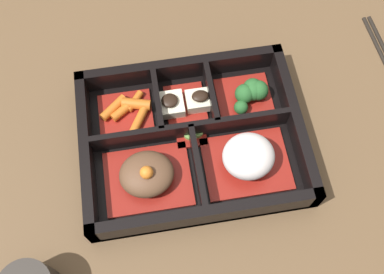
{
  "coord_description": "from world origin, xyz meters",
  "views": [
    {
      "loc": [
        0.04,
        0.26,
        0.6
      ],
      "look_at": [
        0.0,
        0.0,
        0.03
      ],
      "focal_mm": 42.0,
      "sensor_mm": 36.0,
      "label": 1
    }
  ],
  "objects": [
    {
      "name": "bento_base",
      "position": [
        0.0,
        0.0,
        0.01
      ],
      "size": [
        0.31,
        0.24,
        0.01
      ],
      "color": "black",
      "rests_on": "ground_plane"
    },
    {
      "name": "bowl_rice",
      "position": [
        -0.07,
        0.05,
        0.04
      ],
      "size": [
        0.12,
        0.09,
        0.06
      ],
      "color": "maroon",
      "rests_on": "bento_base"
    },
    {
      "name": "bowl_carrots",
      "position": [
        0.09,
        -0.06,
        0.02
      ],
      "size": [
        0.08,
        0.08,
        0.02
      ],
      "color": "maroon",
      "rests_on": "bento_base"
    },
    {
      "name": "bowl_stew",
      "position": [
        0.07,
        0.05,
        0.03
      ],
      "size": [
        0.12,
        0.09,
        0.05
      ],
      "color": "maroon",
      "rests_on": "bento_base"
    },
    {
      "name": "bowl_pickles",
      "position": [
        -0.01,
        -0.01,
        0.01
      ],
      "size": [
        0.04,
        0.04,
        0.01
      ],
      "color": "maroon",
      "rests_on": "bento_base"
    },
    {
      "name": "bowl_greens",
      "position": [
        -0.1,
        -0.06,
        0.03
      ],
      "size": [
        0.08,
        0.07,
        0.03
      ],
      "color": "maroon",
      "rests_on": "bento_base"
    },
    {
      "name": "bento_rim",
      "position": [
        0.0,
        -0.0,
        0.02
      ],
      "size": [
        0.31,
        0.24,
        0.05
      ],
      "color": "black",
      "rests_on": "ground_plane"
    },
    {
      "name": "bowl_tofu",
      "position": [
        0.0,
        -0.06,
        0.02
      ],
      "size": [
        0.08,
        0.07,
        0.03
      ],
      "color": "maroon",
      "rests_on": "bento_base"
    },
    {
      "name": "ground_plane",
      "position": [
        0.0,
        0.0,
        0.0
      ],
      "size": [
        3.0,
        3.0,
        0.0
      ],
      "primitive_type": "plane",
      "color": "brown"
    }
  ]
}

